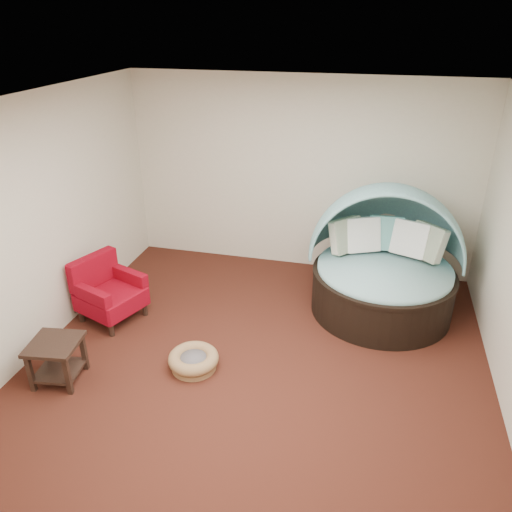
% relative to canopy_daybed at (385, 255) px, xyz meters
% --- Properties ---
extents(floor, '(5.00, 5.00, 0.00)m').
position_rel_canopy_daybed_xyz_m(floor, '(-1.28, -1.51, -0.76)').
color(floor, '#401C12').
rests_on(floor, ground).
extents(wall_back, '(5.00, 0.00, 5.00)m').
position_rel_canopy_daybed_xyz_m(wall_back, '(-1.28, 0.99, 0.64)').
color(wall_back, beige).
rests_on(wall_back, floor).
extents(wall_front, '(5.00, 0.00, 5.00)m').
position_rel_canopy_daybed_xyz_m(wall_front, '(-1.28, -4.01, 0.64)').
color(wall_front, beige).
rests_on(wall_front, floor).
extents(wall_left, '(0.00, 5.00, 5.00)m').
position_rel_canopy_daybed_xyz_m(wall_left, '(-3.78, -1.51, 0.64)').
color(wall_left, beige).
rests_on(wall_left, floor).
extents(ceiling, '(5.00, 5.00, 0.00)m').
position_rel_canopy_daybed_xyz_m(ceiling, '(-1.28, -1.51, 2.04)').
color(ceiling, white).
rests_on(ceiling, wall_back).
extents(canopy_daybed, '(1.97, 1.85, 1.64)m').
position_rel_canopy_daybed_xyz_m(canopy_daybed, '(0.00, 0.00, 0.00)').
color(canopy_daybed, black).
rests_on(canopy_daybed, floor).
extents(pet_basket, '(0.65, 0.65, 0.19)m').
position_rel_canopy_daybed_xyz_m(pet_basket, '(-1.94, -1.80, -0.66)').
color(pet_basket, olive).
rests_on(pet_basket, floor).
extents(red_armchair, '(0.89, 0.89, 0.81)m').
position_rel_canopy_daybed_xyz_m(red_armchair, '(-3.33, -1.09, -0.39)').
color(red_armchair, black).
rests_on(red_armchair, floor).
extents(side_table, '(0.56, 0.56, 0.48)m').
position_rel_canopy_daybed_xyz_m(side_table, '(-3.25, -2.32, -0.45)').
color(side_table, black).
rests_on(side_table, floor).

